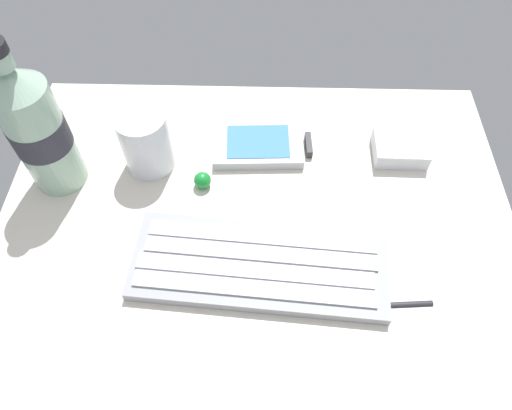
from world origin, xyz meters
The scene contains 8 objects.
ground_plane centered at (0.00, -0.23, -0.99)cm, with size 64.00×48.00×2.80cm.
keyboard centered at (0.54, -6.78, 0.81)cm, with size 29.74×13.13×1.70cm.
handheld_device centered at (0.66, 11.51, 0.73)cm, with size 13.03×8.11×1.50cm.
juice_cup centered at (-14.25, 8.62, 3.91)cm, with size 6.40×6.40×8.50cm.
water_bottle centered at (-25.58, 5.96, 9.01)cm, with size 6.73×6.73×20.80cm.
charger_block centered at (19.09, 10.93, 1.20)cm, with size 7.00×5.60×2.40cm, color silver.
trackball_mouse centered at (-7.00, 5.00, 1.10)cm, with size 2.20×2.20×2.20cm, color #198C33.
stylus_pen centered at (15.00, -11.00, 0.35)cm, with size 0.70×0.70×9.50cm, color #26262B.
Camera 1 is at (0.79, -31.49, 48.82)cm, focal length 32.94 mm.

